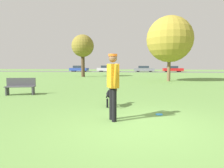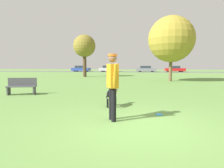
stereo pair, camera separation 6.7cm
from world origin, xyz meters
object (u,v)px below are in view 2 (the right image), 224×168
at_px(parked_car_silver, 109,69).
at_px(parked_car_blue, 81,69).
at_px(dog, 112,94).
at_px(frisbee, 159,114).
at_px(park_bench, 22,86).
at_px(parked_car_grey, 146,69).
at_px(person, 113,81).
at_px(tree_far_left, 84,46).
at_px(tree_mid_center, 171,39).
at_px(parked_car_red, 175,69).

bearing_deg(parked_car_silver, parked_car_blue, -178.67).
bearing_deg(dog, parked_car_silver, 17.82).
xyz_separation_m(frisbee, park_bench, (-6.48, 3.15, 0.44)).
bearing_deg(parked_car_blue, parked_car_grey, 2.50).
relative_size(person, dog, 1.59).
distance_m(parked_car_grey, park_bench, 33.94).
bearing_deg(parked_car_silver, tree_far_left, -89.53).
bearing_deg(parked_car_grey, tree_mid_center, -84.43).
xyz_separation_m(person, tree_far_left, (-6.33, 18.95, 2.70)).
xyz_separation_m(parked_car_blue, parked_car_red, (20.03, 0.44, -0.02)).
bearing_deg(parked_car_grey, frisbee, -89.09).
distance_m(person, tree_far_left, 20.16).
bearing_deg(frisbee, person, -147.91).
bearing_deg(parked_car_blue, tree_far_left, -68.48).
distance_m(tree_far_left, tree_mid_center, 11.04).
distance_m(frisbee, parked_car_red, 37.39).
height_order(parked_car_silver, parked_car_grey, parked_car_silver).
relative_size(tree_far_left, tree_mid_center, 0.89).
distance_m(parked_car_silver, parked_car_grey, 7.94).
bearing_deg(tree_far_left, dog, -70.57).
bearing_deg(parked_car_grey, parked_car_silver, -179.68).
distance_m(frisbee, parked_car_grey, 36.41).
xyz_separation_m(dog, parked_car_grey, (1.86, 35.38, 0.18)).
bearing_deg(person, parked_car_red, 143.64).
xyz_separation_m(person, frisbee, (1.29, 0.81, -1.05)).
height_order(dog, parked_car_blue, parked_car_blue).
distance_m(dog, tree_far_left, 18.45).
distance_m(person, parked_car_grey, 37.25).
bearing_deg(person, park_bench, -152.54).
bearing_deg(tree_far_left, frisbee, -67.21).
height_order(parked_car_silver, parked_car_red, parked_car_silver).
xyz_separation_m(tree_far_left, parked_car_grey, (7.89, 18.27, -3.13)).
bearing_deg(frisbee, park_bench, 154.10).
distance_m(dog, frisbee, 1.94).
relative_size(parked_car_blue, park_bench, 2.74).
relative_size(dog, parked_car_blue, 0.28).
distance_m(person, frisbee, 1.85).
relative_size(parked_car_grey, park_bench, 2.88).
xyz_separation_m(frisbee, tree_mid_center, (2.02, 12.76, 3.77)).
bearing_deg(dog, tree_far_left, 27.53).
bearing_deg(parked_car_blue, parked_car_silver, 3.63).
height_order(dog, park_bench, park_bench).
bearing_deg(tree_far_left, parked_car_red, 53.70).
height_order(parked_car_blue, park_bench, parked_car_blue).
relative_size(dog, parked_car_red, 0.27).
bearing_deg(parked_car_silver, parked_car_red, 1.71).
bearing_deg(dog, tree_mid_center, -8.97).
xyz_separation_m(tree_mid_center, parked_car_silver, (-9.69, 23.78, -3.12)).
bearing_deg(parked_car_blue, tree_mid_center, -53.48).
distance_m(person, tree_mid_center, 14.24).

